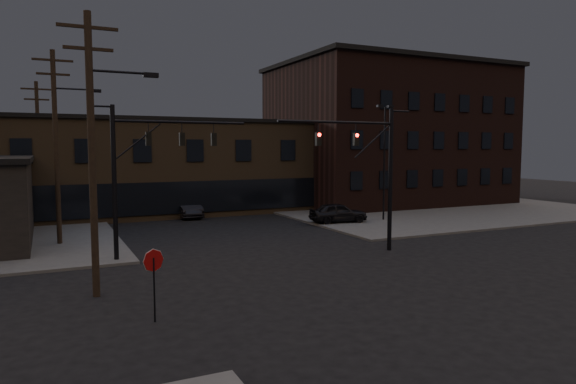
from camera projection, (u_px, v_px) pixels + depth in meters
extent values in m
plane|color=black|center=(330.00, 281.00, 22.53)|extent=(140.00, 140.00, 0.00)
cube|color=#474744|center=(409.00, 205.00, 51.74)|extent=(30.00, 30.00, 0.15)
cube|color=#4F3E2A|center=(178.00, 167.00, 47.36)|extent=(40.00, 12.00, 8.00)
cube|color=black|center=(387.00, 137.00, 54.73)|extent=(22.00, 16.00, 14.00)
cylinder|color=black|center=(390.00, 180.00, 29.02)|extent=(0.24, 0.24, 8.00)
cylinder|color=black|center=(338.00, 122.00, 27.24)|extent=(7.00, 0.14, 0.14)
cube|color=#FF140C|center=(356.00, 139.00, 27.81)|extent=(0.28, 0.22, 0.70)
cube|color=#FF140C|center=(318.00, 139.00, 26.81)|extent=(0.28, 0.22, 0.70)
cylinder|color=black|center=(114.00, 184.00, 25.95)|extent=(0.24, 0.24, 8.00)
cylinder|color=black|center=(182.00, 122.00, 27.17)|extent=(7.00, 0.14, 0.14)
cube|color=black|center=(149.00, 139.00, 26.50)|extent=(0.28, 0.22, 0.70)
cube|color=black|center=(182.00, 139.00, 27.25)|extent=(0.28, 0.22, 0.70)
cube|color=black|center=(214.00, 139.00, 28.00)|extent=(0.28, 0.22, 0.70)
cylinder|color=black|center=(154.00, 290.00, 17.21)|extent=(0.06, 0.06, 2.20)
cylinder|color=maroon|center=(153.00, 261.00, 17.14)|extent=(0.72, 0.33, 0.76)
cylinder|color=black|center=(92.00, 157.00, 19.78)|extent=(0.28, 0.28, 11.00)
cube|color=black|center=(88.00, 27.00, 19.35)|extent=(2.20, 0.12, 0.12)
cube|color=black|center=(88.00, 49.00, 19.42)|extent=(1.80, 0.12, 0.12)
cube|color=black|center=(151.00, 75.00, 20.48)|extent=(0.60, 0.25, 0.18)
cylinder|color=black|center=(56.00, 149.00, 30.12)|extent=(0.28, 0.28, 11.50)
cube|color=black|center=(53.00, 60.00, 29.67)|extent=(2.20, 0.12, 0.12)
cube|color=black|center=(53.00, 74.00, 29.74)|extent=(1.80, 0.12, 0.12)
cube|color=black|center=(96.00, 91.00, 30.80)|extent=(0.60, 0.25, 0.18)
cylinder|color=black|center=(39.00, 152.00, 40.50)|extent=(0.28, 0.28, 11.00)
cube|color=black|center=(36.00, 89.00, 40.07)|extent=(2.20, 0.12, 0.12)
cube|color=black|center=(37.00, 99.00, 40.14)|extent=(1.80, 0.12, 0.12)
cylinder|color=black|center=(384.00, 165.00, 40.30)|extent=(0.14, 0.14, 9.00)
cube|color=black|center=(380.00, 106.00, 39.69)|extent=(0.50, 0.28, 0.18)
cube|color=black|center=(390.00, 106.00, 40.12)|extent=(0.50, 0.28, 0.18)
cylinder|color=black|center=(405.00, 162.00, 47.37)|extent=(0.14, 0.14, 9.00)
cube|color=black|center=(402.00, 112.00, 46.76)|extent=(0.50, 0.28, 0.18)
cube|color=black|center=(411.00, 113.00, 47.18)|extent=(0.50, 0.28, 0.18)
imported|color=black|center=(338.00, 212.00, 39.16)|extent=(4.61, 2.39, 1.50)
imported|color=silver|center=(397.00, 200.00, 49.27)|extent=(4.92, 2.62, 1.36)
imported|color=black|center=(187.00, 208.00, 43.02)|extent=(1.82, 4.93, 1.61)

